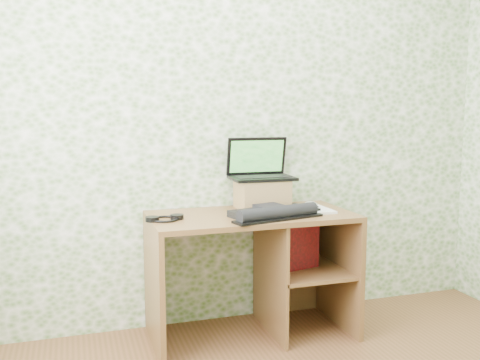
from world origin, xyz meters
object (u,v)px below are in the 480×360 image
object	(u,v)px
notepad	(309,209)
riser	(262,194)
laptop	(260,169)
desk	(262,256)
keyboard	(274,212)

from	to	relation	value
notepad	riser	bearing A→B (deg)	149.08
laptop	notepad	size ratio (longest dim) A/B	1.26
desk	riser	xyz separation A→B (m)	(0.04, 0.12, 0.36)
laptop	notepad	bearing A→B (deg)	-35.02
riser	laptop	bearing A→B (deg)	90.00
riser	keyboard	distance (m)	0.28
riser	notepad	size ratio (longest dim) A/B	0.98
laptop	desk	bearing A→B (deg)	-103.28
desk	keyboard	world-z (taller)	keyboard
desk	keyboard	bearing A→B (deg)	-85.09
riser	keyboard	xyz separation A→B (m)	(-0.03, -0.27, -0.06)
desk	laptop	world-z (taller)	laptop
laptop	notepad	xyz separation A→B (m)	(0.26, -0.19, -0.24)
riser	notepad	xyz separation A→B (m)	(0.26, -0.15, -0.08)
notepad	keyboard	bearing A→B (deg)	-157.25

